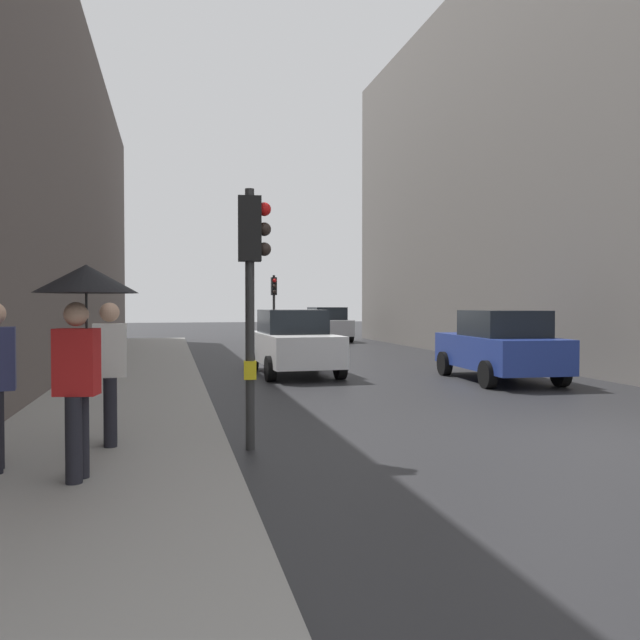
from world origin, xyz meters
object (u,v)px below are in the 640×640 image
Objects in this scene: traffic_light_far_median at (274,297)px; car_blue_van at (500,346)px; car_white_compact at (294,342)px; pedestrian_with_black_backpack at (106,365)px; traffic_light_near_left at (252,270)px; pedestrian_with_umbrella at (83,311)px; car_silver_hatchback at (326,324)px.

car_blue_van is at bearing -78.04° from traffic_light_far_median.
car_white_compact and car_blue_van have the same top height.
pedestrian_with_black_backpack reaches higher than car_white_compact.
traffic_light_near_left is 1.59× the size of pedestrian_with_umbrella.
car_white_compact is at bearing 68.28° from pedestrian_with_umbrella.
car_blue_van is (6.94, 6.01, -1.47)m from traffic_light_near_left.
pedestrian_with_umbrella is at bearing -138.88° from traffic_light_near_left.
pedestrian_with_umbrella reaches higher than pedestrian_with_black_backpack.
car_white_compact is 2.40× the size of pedestrian_with_black_backpack.
car_silver_hatchback is 1.99× the size of pedestrian_with_umbrella.
car_silver_hatchback is 25.07m from pedestrian_with_black_backpack.
car_blue_van is 2.01× the size of pedestrian_with_umbrella.
car_silver_hatchback is 2.41× the size of pedestrian_with_black_backpack.
pedestrian_with_black_backpack reaches higher than car_silver_hatchback.
pedestrian_with_umbrella is (-1.87, -1.63, -0.51)m from traffic_light_near_left.
traffic_light_far_median is 0.77× the size of car_silver_hatchback.
car_white_compact is 11.09m from pedestrian_with_umbrella.
traffic_light_far_median is 1.85× the size of pedestrian_with_black_backpack.
pedestrian_with_black_backpack is at bearing -114.91° from car_white_compact.
pedestrian_with_umbrella is at bearing -111.72° from car_white_compact.
traffic_light_near_left reaches higher than car_white_compact.
car_blue_van is at bearing -28.98° from car_white_compact.
traffic_light_near_left reaches higher than car_blue_van.
pedestrian_with_umbrella is at bearing -103.72° from traffic_light_far_median.
car_white_compact is 1.00× the size of car_silver_hatchback.
pedestrian_with_black_backpack is at bearing -110.07° from car_silver_hatchback.
car_white_compact is at bearing 65.09° from pedestrian_with_black_backpack.
pedestrian_with_umbrella is at bearing -109.02° from car_silver_hatchback.
traffic_light_far_median is at bearing 83.24° from car_white_compact.
traffic_light_near_left is 9.30m from car_blue_van.
car_silver_hatchback is at bearing 69.93° from pedestrian_with_black_backpack.
car_blue_van is 11.70m from pedestrian_with_umbrella.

